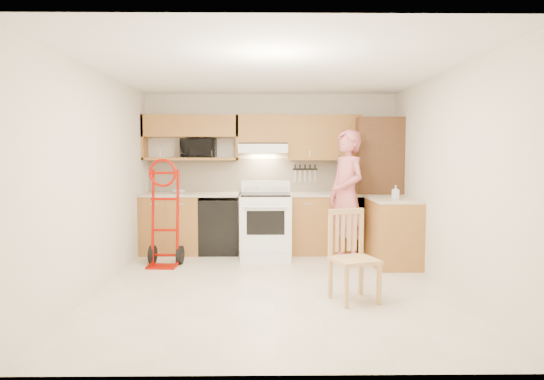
{
  "coord_description": "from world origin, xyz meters",
  "views": [
    {
      "loc": [
        -0.07,
        -5.56,
        1.57
      ],
      "look_at": [
        0.0,
        0.5,
        1.1
      ],
      "focal_mm": 32.04,
      "sensor_mm": 36.0,
      "label": 1
    }
  ],
  "objects_px": {
    "microwave": "(199,148)",
    "hand_truck": "(163,218)",
    "dining_chair": "(354,256)",
    "person": "(347,196)",
    "range": "(266,220)"
  },
  "relations": [
    {
      "from": "microwave",
      "to": "hand_truck",
      "type": "relative_size",
      "value": 0.4
    },
    {
      "from": "microwave",
      "to": "dining_chair",
      "type": "height_order",
      "value": "microwave"
    },
    {
      "from": "person",
      "to": "dining_chair",
      "type": "distance_m",
      "value": 1.97
    },
    {
      "from": "microwave",
      "to": "range",
      "type": "height_order",
      "value": "microwave"
    },
    {
      "from": "microwave",
      "to": "dining_chair",
      "type": "bearing_deg",
      "value": -52.19
    },
    {
      "from": "microwave",
      "to": "person",
      "type": "bearing_deg",
      "value": -17.53
    },
    {
      "from": "hand_truck",
      "to": "dining_chair",
      "type": "distance_m",
      "value": 2.86
    },
    {
      "from": "hand_truck",
      "to": "dining_chair",
      "type": "bearing_deg",
      "value": -30.82
    },
    {
      "from": "range",
      "to": "dining_chair",
      "type": "distance_m",
      "value": 2.41
    },
    {
      "from": "range",
      "to": "dining_chair",
      "type": "relative_size",
      "value": 1.17
    },
    {
      "from": "hand_truck",
      "to": "microwave",
      "type": "bearing_deg",
      "value": 74.48
    },
    {
      "from": "hand_truck",
      "to": "dining_chair",
      "type": "xyz_separation_m",
      "value": [
        2.34,
        -1.63,
        -0.19
      ]
    },
    {
      "from": "microwave",
      "to": "dining_chair",
      "type": "relative_size",
      "value": 0.56
    },
    {
      "from": "hand_truck",
      "to": "person",
      "type": "bearing_deg",
      "value": 10.07
    },
    {
      "from": "person",
      "to": "hand_truck",
      "type": "height_order",
      "value": "person"
    }
  ]
}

